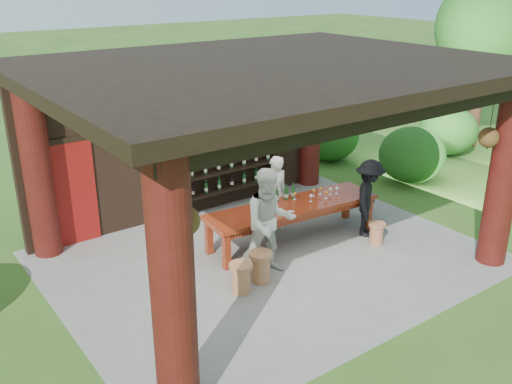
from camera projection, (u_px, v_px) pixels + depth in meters
ground at (269, 258)px, 10.30m from camera, size 90.00×90.00×0.00m
pavilion at (254, 139)px, 9.84m from camera, size 7.50×6.00×3.60m
wine_shelf at (231, 160)px, 12.22m from camera, size 2.37×0.36×2.08m
tasting_table at (292, 210)px, 10.72m from camera, size 3.49×1.19×0.75m
stool_near_left at (261, 266)px, 9.42m from camera, size 0.40×0.40×0.53m
stool_near_right at (376, 233)px, 10.74m from camera, size 0.32×0.32×0.43m
stool_far_left at (241, 277)px, 9.11m from camera, size 0.38×0.38×0.50m
host at (275, 194)px, 11.12m from camera, size 0.57×0.38×1.55m
guest_woman at (269, 222)px, 9.50m from camera, size 1.10×0.98×1.86m
guest_man at (369, 198)px, 10.93m from camera, size 1.13×1.04×1.53m
table_bottles at (286, 192)px, 10.85m from camera, size 0.45×0.12×0.31m
table_glasses at (319, 193)px, 11.01m from camera, size 0.93×0.38×0.15m
napkin_basket at (266, 210)px, 10.28m from camera, size 0.28×0.20×0.14m
shrubs at (338, 183)px, 12.33m from camera, size 14.99×7.83×1.36m
trees at (374, 51)px, 11.27m from camera, size 21.07×10.61×4.80m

